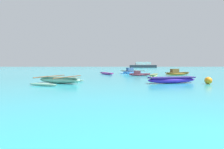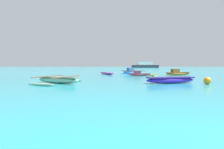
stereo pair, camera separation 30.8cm
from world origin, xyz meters
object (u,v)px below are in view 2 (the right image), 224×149
object	(u,v)px
moored_boat_5	(58,80)
moored_boat_1	(154,76)
moored_boat_0	(107,73)
moored_boat_4	(171,80)
distant_ferry	(145,65)
moored_boat_2	(140,74)
moored_boat_6	(132,72)
moored_boat_3	(178,73)
mooring_buoy_0	(207,81)

from	to	relation	value
moored_boat_5	moored_boat_1	bearing A→B (deg)	54.98
moored_boat_0	moored_boat_4	bearing A→B (deg)	-1.80
moored_boat_5	distant_ferry	distance (m)	72.93
moored_boat_2	moored_boat_5	distance (m)	11.64
moored_boat_6	moored_boat_0	bearing A→B (deg)	164.03
moored_boat_0	distant_ferry	bearing A→B (deg)	138.95
moored_boat_3	moored_boat_6	xyz separation A→B (m)	(-5.61, 3.32, 0.01)
moored_boat_1	moored_boat_6	distance (m)	7.67
moored_boat_2	moored_boat_5	bearing A→B (deg)	-135.84
moored_boat_0	mooring_buoy_0	size ratio (longest dim) A/B	7.74
moored_boat_4	mooring_buoy_0	xyz separation A→B (m)	(2.43, -0.65, -0.01)
moored_boat_2	mooring_buoy_0	size ratio (longest dim) A/B	5.48
moored_boat_2	distant_ferry	size ratio (longest dim) A/B	0.22
moored_boat_1	moored_boat_5	xyz separation A→B (m)	(-8.69, -5.69, 0.05)
mooring_buoy_0	distant_ferry	bearing A→B (deg)	82.40
moored_boat_0	moored_boat_6	size ratio (longest dim) A/B	0.92
moored_boat_2	moored_boat_3	size ratio (longest dim) A/B	0.70
moored_boat_6	distant_ferry	distance (m)	58.28
moored_boat_0	distant_ferry	xyz separation A→B (m)	(16.97, 58.04, 0.96)
moored_boat_0	moored_boat_6	world-z (taller)	moored_boat_6
moored_boat_4	moored_boat_5	world-z (taller)	moored_boat_5
moored_boat_0	moored_boat_5	world-z (taller)	moored_boat_5
moored_boat_1	moored_boat_6	bearing A→B (deg)	33.94
moored_boat_4	moored_boat_5	xyz separation A→B (m)	(-8.52, 0.08, -0.01)
moored_boat_5	moored_boat_3	bearing A→B (deg)	59.30
moored_boat_3	distant_ferry	xyz separation A→B (m)	(7.49, 60.11, 0.82)
moored_boat_3	moored_boat_4	distance (m)	10.91
moored_boat_1	mooring_buoy_0	distance (m)	6.81
moored_boat_2	moored_boat_0	bearing A→B (deg)	137.94
moored_boat_2	mooring_buoy_0	distance (m)	10.08
moored_boat_3	moored_boat_5	distance (m)	16.27
moored_boat_3	moored_boat_0	bearing A→B (deg)	143.61
moored_boat_6	distant_ferry	size ratio (longest dim) A/B	0.35
moored_boat_1	moored_boat_5	world-z (taller)	moored_boat_5
moored_boat_3	distant_ferry	distance (m)	60.58
moored_boat_2	moored_boat_5	world-z (taller)	moored_boat_2
moored_boat_2	moored_boat_1	bearing A→B (deg)	-75.90
moored_boat_0	moored_boat_4	world-z (taller)	moored_boat_4
moored_boat_4	moored_boat_5	size ratio (longest dim) A/B	0.95
mooring_buoy_0	distant_ferry	distance (m)	71.39
moored_boat_1	moored_boat_3	bearing A→B (deg)	-21.49
moored_boat_3	mooring_buoy_0	bearing A→B (deg)	-124.44
moored_boat_2	moored_boat_3	xyz separation A→B (m)	(5.27, 1.13, 0.07)
moored_boat_0	moored_boat_2	bearing A→B (deg)	28.03
moored_boat_4	moored_boat_3	bearing A→B (deg)	53.98
moored_boat_0	moored_boat_4	distance (m)	13.10
moored_boat_4	distant_ferry	world-z (taller)	distant_ferry
moored_boat_4	distant_ferry	xyz separation A→B (m)	(11.86, 70.10, 0.86)
moored_boat_2	moored_boat_4	size ratio (longest dim) A/B	0.70
moored_boat_5	distant_ferry	world-z (taller)	distant_ferry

